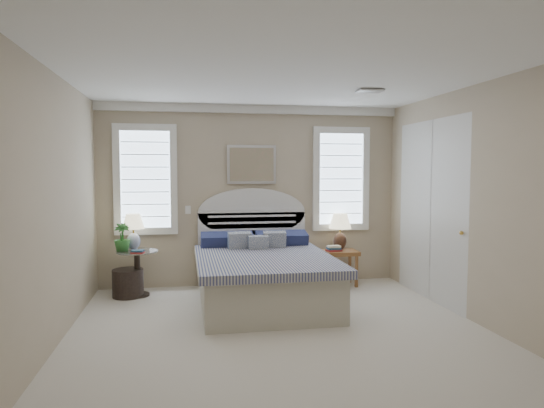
{
  "coord_description": "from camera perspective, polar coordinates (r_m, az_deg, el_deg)",
  "views": [
    {
      "loc": [
        -0.98,
        -4.76,
        1.73
      ],
      "look_at": [
        0.05,
        1.0,
        1.33
      ],
      "focal_mm": 32.0,
      "sensor_mm": 36.0,
      "label": 1
    }
  ],
  "objects": [
    {
      "name": "lamp_right",
      "position": [
        7.48,
        8.01,
        -2.72
      ],
      "size": [
        0.34,
        0.34,
        0.55
      ],
      "rotation": [
        0.0,
        0.0,
        0.02
      ],
      "color": "black",
      "rests_on": "nightstand_right"
    },
    {
      "name": "hvac_vent",
      "position": [
        6.05,
        11.44,
        12.91
      ],
      "size": [
        0.3,
        0.2,
        0.02
      ],
      "primitive_type": "cube",
      "color": "#B2B2B2",
      "rests_on": "ceiling"
    },
    {
      "name": "ceiling",
      "position": [
        4.96,
        1.54,
        15.23
      ],
      "size": [
        4.5,
        5.0,
        0.01
      ],
      "primitive_type": "cube",
      "color": "white",
      "rests_on": "wall_back"
    },
    {
      "name": "nightstand_right",
      "position": [
        7.4,
        8.05,
        -6.55
      ],
      "size": [
        0.5,
        0.4,
        0.53
      ],
      "color": "brown",
      "rests_on": "floor"
    },
    {
      "name": "painting",
      "position": [
        7.29,
        -2.4,
        4.67
      ],
      "size": [
        0.74,
        0.04,
        0.58
      ],
      "primitive_type": "cube",
      "color": "silver",
      "rests_on": "wall_back"
    },
    {
      "name": "crown_molding",
      "position": [
        7.34,
        -2.42,
        11.08
      ],
      "size": [
        4.5,
        0.08,
        0.12
      ],
      "primitive_type": "cube",
      "color": "white",
      "rests_on": "wall_back"
    },
    {
      "name": "floor",
      "position": [
        5.16,
        1.49,
        -15.65
      ],
      "size": [
        4.5,
        5.0,
        0.01
      ],
      "primitive_type": "cube",
      "color": "beige",
      "rests_on": "ground"
    },
    {
      "name": "closet_door",
      "position": [
        6.79,
        18.12,
        -0.72
      ],
      "size": [
        0.02,
        1.8,
        2.4
      ],
      "primitive_type": "cube",
      "color": "silver",
      "rests_on": "floor"
    },
    {
      "name": "lamp_left",
      "position": [
        7.04,
        -16.0,
        -2.67
      ],
      "size": [
        0.37,
        0.37,
        0.5
      ],
      "rotation": [
        0.0,
        0.0,
        -0.22
      ],
      "color": "white",
      "rests_on": "side_table_left"
    },
    {
      "name": "books_left",
      "position": [
        6.71,
        -15.51,
        -5.44
      ],
      "size": [
        0.18,
        0.14,
        0.04
      ],
      "rotation": [
        0.0,
        0.0,
        -0.18
      ],
      "color": "#A12928",
      "rests_on": "side_table_left"
    },
    {
      "name": "window_right",
      "position": [
        7.62,
        8.08,
        2.95
      ],
      "size": [
        0.9,
        0.06,
        1.6
      ],
      "primitive_type": "cube",
      "color": "#C9E3FF",
      "rests_on": "wall_back"
    },
    {
      "name": "books_right",
      "position": [
        7.29,
        7.29,
        -5.22
      ],
      "size": [
        0.22,
        0.17,
        0.09
      ],
      "rotation": [
        0.0,
        0.0,
        0.13
      ],
      "color": "#A12928",
      "rests_on": "nightstand_right"
    },
    {
      "name": "floor_pot",
      "position": [
        7.01,
        -16.59,
        -8.9
      ],
      "size": [
        0.43,
        0.43,
        0.38
      ],
      "primitive_type": "cylinder",
      "rotation": [
        0.0,
        0.0,
        -0.03
      ],
      "color": "black",
      "rests_on": "floor"
    },
    {
      "name": "wall_back",
      "position": [
        7.34,
        -2.43,
        0.99
      ],
      "size": [
        4.5,
        0.02,
        2.7
      ],
      "primitive_type": "cube",
      "color": "tan",
      "rests_on": "floor"
    },
    {
      "name": "side_table_left",
      "position": [
        6.97,
        -15.57,
        -7.3
      ],
      "size": [
        0.56,
        0.56,
        0.63
      ],
      "color": "black",
      "rests_on": "floor"
    },
    {
      "name": "window_left",
      "position": [
        7.26,
        -14.64,
        2.81
      ],
      "size": [
        0.9,
        0.06,
        1.6
      ],
      "primitive_type": "cube",
      "color": "#C9E3FF",
      "rests_on": "wall_back"
    },
    {
      "name": "wall_right",
      "position": [
        5.77,
        23.98,
        -0.17
      ],
      "size": [
        0.02,
        5.0,
        2.7
      ],
      "primitive_type": "cube",
      "color": "tan",
      "rests_on": "floor"
    },
    {
      "name": "switch_plate",
      "position": [
        7.27,
        -9.85,
        -0.68
      ],
      "size": [
        0.08,
        0.01,
        0.12
      ],
      "primitive_type": "cube",
      "color": "white",
      "rests_on": "wall_back"
    },
    {
      "name": "potted_plant",
      "position": [
        6.92,
        -17.22,
        -3.76
      ],
      "size": [
        0.23,
        0.23,
        0.38
      ],
      "primitive_type": "imported",
      "rotation": [
        0.0,
        0.0,
        0.09
      ],
      "color": "#307A34",
      "rests_on": "side_table_left"
    },
    {
      "name": "wall_left",
      "position": [
        4.94,
        -24.98,
        -0.84
      ],
      "size": [
        0.02,
        5.0,
        2.7
      ],
      "primitive_type": "cube",
      "color": "tan",
      "rests_on": "floor"
    },
    {
      "name": "bed",
      "position": [
        6.44,
        -1.15,
        -8.1
      ],
      "size": [
        1.72,
        2.28,
        1.47
      ],
      "color": "beige",
      "rests_on": "floor"
    }
  ]
}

